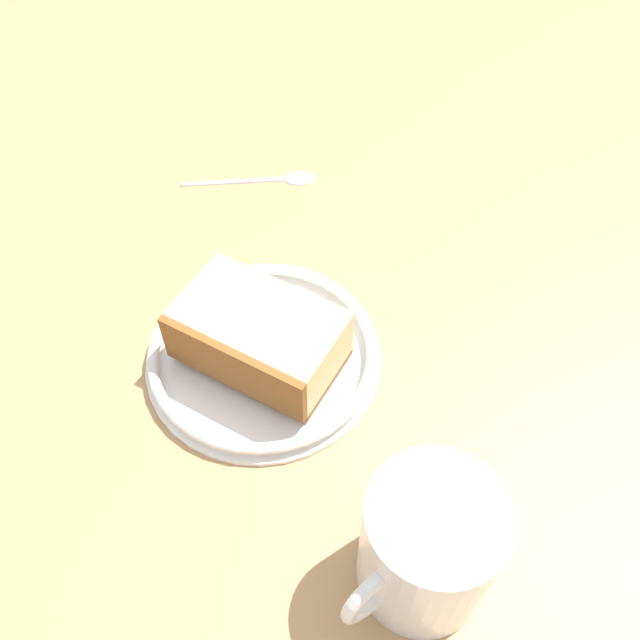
# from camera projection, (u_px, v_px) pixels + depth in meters

# --- Properties ---
(ground_plane) EXTENTS (1.50, 1.50, 0.02)m
(ground_plane) POSITION_uv_depth(u_px,v_px,m) (413.00, 355.00, 0.56)
(ground_plane) COLOR tan
(small_plate) EXTENTS (0.18, 0.18, 0.02)m
(small_plate) POSITION_uv_depth(u_px,v_px,m) (263.00, 354.00, 0.53)
(small_plate) COLOR white
(small_plate) RESTS_ON ground_plane
(cake_slice) EXTENTS (0.14, 0.13, 0.05)m
(cake_slice) POSITION_uv_depth(u_px,v_px,m) (259.00, 337.00, 0.51)
(cake_slice) COLOR brown
(cake_slice) RESTS_ON small_plate
(tea_mug) EXTENTS (0.10, 0.08, 0.09)m
(tea_mug) POSITION_uv_depth(u_px,v_px,m) (427.00, 546.00, 0.40)
(tea_mug) COLOR white
(tea_mug) RESTS_ON ground_plane
(teaspoon) EXTENTS (0.13, 0.03, 0.01)m
(teaspoon) POSITION_uv_depth(u_px,v_px,m) (277.00, 177.00, 0.66)
(teaspoon) COLOR silver
(teaspoon) RESTS_ON ground_plane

